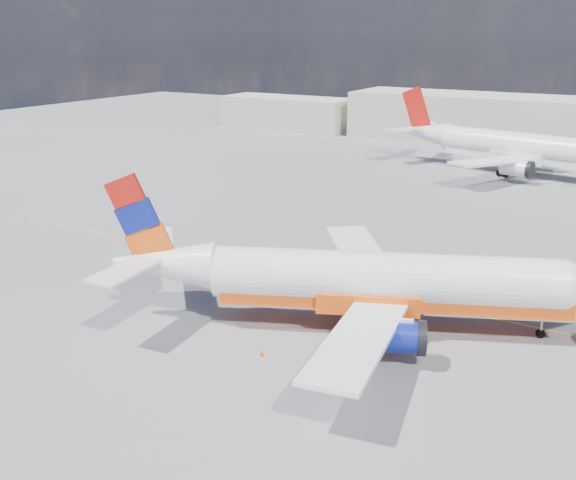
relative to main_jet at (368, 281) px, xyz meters
The scene contains 7 objects.
ground 7.20m from the main_jet, 153.70° to the left, with size 240.00×240.00×0.00m, color slate.
taxi_line 8.82m from the main_jet, 134.47° to the left, with size 70.00×0.15×0.01m, color yellow.
terminal_main 77.83m from the main_jet, 90.53° to the left, with size 70.00×14.00×8.00m, color beige.
terminal_annex 90.40m from the main_jet, 124.13° to the left, with size 26.00×10.00×6.00m, color beige.
main_jet is the anchor object (origin of this frame).
second_jet 53.36m from the main_jet, 91.91° to the left, with size 35.91×27.83×10.84m.
traffic_cone 8.28m from the main_jet, 119.23° to the right, with size 0.35×0.35×0.49m.
Camera 1 is at (20.80, -37.99, 18.51)m, focal length 40.00 mm.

